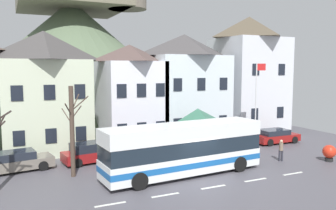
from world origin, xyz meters
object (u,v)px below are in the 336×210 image
object	(u,v)px
hilltop_castle	(73,55)
harbour_buoy	(329,152)
townhouse_03	(184,86)
pedestrian_01	(281,149)
transit_bus	(184,149)
pedestrian_00	(254,143)
parked_car_00	(199,142)
flagpole	(257,100)
bare_tree_02	(72,130)
parked_car_03	(91,153)
townhouse_04	(248,75)
parked_car_01	(15,161)
bus_shelter	(198,117)
pedestrian_02	(229,147)
public_bench	(204,144)
parked_car_02	(275,136)
townhouse_01	(45,92)
pedestrian_03	(253,148)
townhouse_02	(130,95)

from	to	relation	value
hilltop_castle	harbour_buoy	distance (m)	33.62
townhouse_03	pedestrian_01	world-z (taller)	townhouse_03
transit_bus	pedestrian_00	distance (m)	7.78
townhouse_03	parked_car_00	bearing A→B (deg)	-104.30
hilltop_castle	flagpole	xyz separation A→B (m)	(10.26, -24.96, -4.29)
flagpole	hilltop_castle	bearing A→B (deg)	112.35
pedestrian_01	bare_tree_02	xyz separation A→B (m)	(-14.35, 2.67, 2.05)
transit_bus	parked_car_03	world-z (taller)	transit_bus
townhouse_04	hilltop_castle	distance (m)	23.34
harbour_buoy	parked_car_01	bearing A→B (deg)	161.42
parked_car_00	parked_car_01	distance (m)	13.98
bus_shelter	parked_car_03	distance (m)	8.36
pedestrian_00	pedestrian_02	size ratio (longest dim) A/B	1.02
townhouse_04	hilltop_castle	size ratio (longest dim) A/B	0.33
townhouse_03	public_bench	xyz separation A→B (m)	(-0.84, -5.24, -4.51)
harbour_buoy	flagpole	bearing A→B (deg)	115.78
parked_car_01	pedestrian_01	world-z (taller)	pedestrian_01
townhouse_03	transit_bus	world-z (taller)	townhouse_03
parked_car_02	townhouse_01	bearing A→B (deg)	164.24
hilltop_castle	bare_tree_02	distance (m)	26.88
townhouse_04	transit_bus	world-z (taller)	townhouse_04
public_bench	harbour_buoy	size ratio (longest dim) A/B	1.21
parked_car_02	flagpole	size ratio (longest dim) A/B	0.59
pedestrian_03	flagpole	distance (m)	4.70
townhouse_02	parked_car_03	bearing A→B (deg)	-133.62
pedestrian_00	hilltop_castle	bearing A→B (deg)	109.13
townhouse_02	pedestrian_02	xyz separation A→B (m)	(4.95, -8.19, -3.54)
pedestrian_00	transit_bus	bearing A→B (deg)	-162.44
parked_car_03	bus_shelter	bearing A→B (deg)	-19.80
bare_tree_02	pedestrian_03	bearing A→B (deg)	-7.17
pedestrian_00	bus_shelter	bearing A→B (deg)	160.32
parked_car_01	parked_car_00	bearing A→B (deg)	-7.43
bare_tree_02	parked_car_03	bearing A→B (deg)	58.85
townhouse_03	parked_car_00	xyz separation A→B (m)	(-1.32, -5.20, -4.34)
transit_bus	flagpole	world-z (taller)	flagpole
bus_shelter	parked_car_02	world-z (taller)	bus_shelter
pedestrian_03	bus_shelter	bearing A→B (deg)	137.73
harbour_buoy	bare_tree_02	world-z (taller)	bare_tree_02
townhouse_02	pedestrian_03	world-z (taller)	townhouse_02
bus_shelter	pedestrian_03	xyz separation A→B (m)	(3.08, -2.80, -2.11)
parked_car_03	townhouse_01	bearing A→B (deg)	108.21
townhouse_03	flagpole	bearing A→B (deg)	-67.96
pedestrian_00	pedestrian_01	distance (m)	2.45
townhouse_01	harbour_buoy	size ratio (longest dim) A/B	8.05
pedestrian_02	public_bench	world-z (taller)	pedestrian_02
pedestrian_00	parked_car_00	bearing A→B (deg)	133.42
townhouse_04	flagpole	distance (m)	8.73
pedestrian_01	bare_tree_02	bearing A→B (deg)	169.46
parked_car_03	pedestrian_00	distance (m)	12.45
parked_car_03	pedestrian_02	distance (m)	10.17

